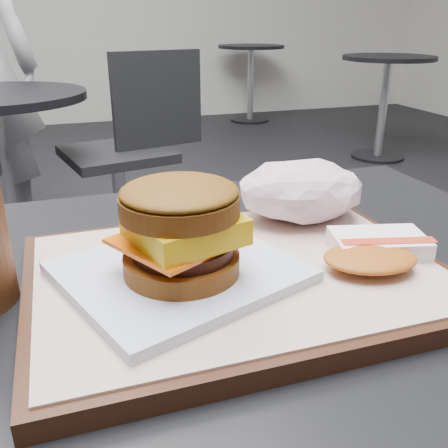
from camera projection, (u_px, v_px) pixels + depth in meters
customer_table at (216, 433)px, 0.54m from camera, size 0.80×0.60×0.77m
serving_tray at (238, 277)px, 0.47m from camera, size 0.38×0.28×0.02m
breakfast_sandwich at (181, 240)px, 0.42m from camera, size 0.24×0.22×0.09m
hash_brown at (375, 250)px, 0.47m from camera, size 0.13×0.11×0.02m
crumpled_wrapper at (301, 191)px, 0.57m from camera, size 0.15×0.11×0.06m
neighbor_chair at (132, 141)px, 2.15m from camera, size 0.64×0.50×0.88m
bg_table_near at (386, 83)px, 3.65m from camera, size 0.66×0.66×0.75m
bg_table_far at (251, 65)px, 5.02m from camera, size 0.66×0.66×0.75m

